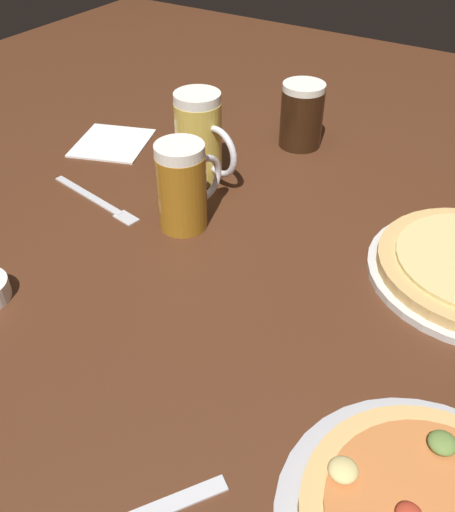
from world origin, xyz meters
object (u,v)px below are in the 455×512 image
beer_mug_pale (183,186)px  napkin_folded (112,142)px  beer_mug_amber (200,138)px  fork_left (96,199)px  beer_mug_dark (301,115)px

beer_mug_pale → napkin_folded: size_ratio=0.97×
beer_mug_amber → beer_mug_pale: beer_mug_amber is taller
beer_mug_pale → fork_left: bearing=-171.2°
beer_mug_amber → napkin_folded: size_ratio=1.08×
beer_mug_amber → fork_left: (-0.12, -0.17, -0.08)m
fork_left → beer_mug_pale: bearing=8.8°
beer_mug_dark → fork_left: bearing=-118.1°
beer_mug_dark → napkin_folded: bearing=-147.9°
beer_mug_amber → beer_mug_pale: size_ratio=1.11×
beer_mug_dark → fork_left: 0.46m
beer_mug_dark → napkin_folded: (-0.34, -0.21, -0.06)m
fork_left → beer_mug_dark: bearing=61.9°
beer_mug_amber → fork_left: size_ratio=0.75×
beer_mug_dark → napkin_folded: size_ratio=0.86×
beer_mug_pale → napkin_folded: (-0.31, 0.16, -0.07)m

